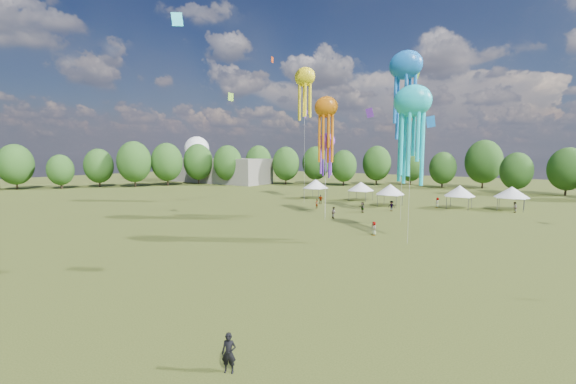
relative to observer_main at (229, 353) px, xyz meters
The scene contains 10 objects.
ground 7.34m from the observer_main, 162.50° to the left, with size 300.00×300.00×0.00m, color #384416.
observer_main is the anchor object (origin of this frame).
spectator_near 39.16m from the observer_main, 111.09° to the left, with size 0.84×0.66×1.73m, color gray.
spectators_far 48.60m from the observer_main, 100.12° to the left, with size 32.13×29.64×1.81m.
festival_tents 57.90m from the observer_main, 100.28° to the left, with size 40.80×12.65×4.17m.
show_kites 43.60m from the observer_main, 107.12° to the left, with size 30.34×23.29×25.91m.
small_kites 53.40m from the observer_main, 97.79° to the left, with size 72.19×60.83×43.84m.
treeline 65.85m from the observer_main, 99.49° to the left, with size 201.57×95.24×13.43m.
hangar 108.38m from the observer_main, 136.78° to the left, with size 40.00×12.00×8.00m, color gray.
radome 124.61m from the observer_main, 139.82° to the left, with size 9.00×9.00×16.00m.
Camera 1 is at (17.70, -12.94, 9.69)m, focal length 22.34 mm.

